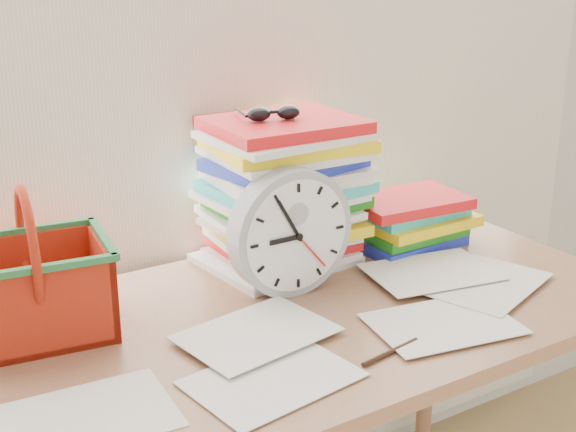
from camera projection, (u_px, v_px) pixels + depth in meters
curtain at (189, 3)px, 1.64m from camera, size 2.40×0.01×2.50m
desk at (288, 349)px, 1.55m from camera, size 1.40×0.70×0.75m
paper_stack at (284, 192)px, 1.72m from camera, size 0.34×0.29×0.32m
clock at (290, 232)px, 1.57m from camera, size 0.26×0.05×0.26m
sunglasses at (274, 113)px, 1.65m from camera, size 0.15×0.14×0.03m
book_stack at (410, 219)px, 1.85m from camera, size 0.28×0.22×0.12m
basket at (30, 264)px, 1.40m from camera, size 0.30×0.25×0.27m
pen at (390, 352)px, 1.37m from camera, size 0.14×0.03×0.01m
scattered_papers at (288, 311)px, 1.52m from camera, size 1.26×0.42×0.02m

